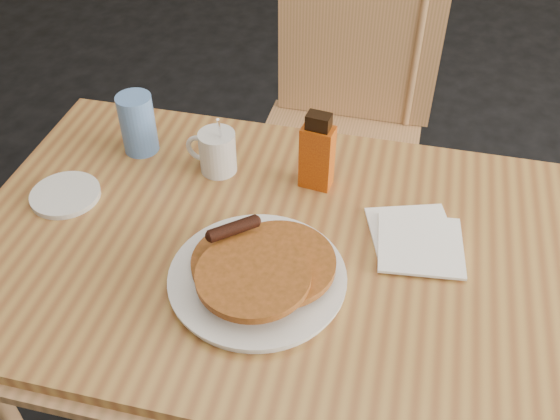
# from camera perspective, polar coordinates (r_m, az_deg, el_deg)

# --- Properties ---
(main_table) EXTENTS (1.27, 0.92, 0.75)m
(main_table) POSITION_cam_1_polar(r_m,az_deg,el_deg) (1.23, -1.54, -4.25)
(main_table) COLOR #A3763A
(main_table) RESTS_ON floor
(chair_main_far) EXTENTS (0.50, 0.50, 1.03)m
(chair_main_far) POSITION_cam_1_polar(r_m,az_deg,el_deg) (1.84, 6.05, 9.55)
(chair_main_far) COLOR tan
(chair_main_far) RESTS_ON floor
(pancake_plate) EXTENTS (0.32, 0.32, 0.09)m
(pancake_plate) POSITION_cam_1_polar(r_m,az_deg,el_deg) (1.11, -2.02, -5.73)
(pancake_plate) COLOR silver
(pancake_plate) RESTS_ON main_table
(coffee_mug) EXTENTS (0.11, 0.08, 0.15)m
(coffee_mug) POSITION_cam_1_polar(r_m,az_deg,el_deg) (1.35, -5.83, 5.38)
(coffee_mug) COLOR silver
(coffee_mug) RESTS_ON main_table
(syrup_bottle) EXTENTS (0.07, 0.05, 0.18)m
(syrup_bottle) POSITION_cam_1_polar(r_m,az_deg,el_deg) (1.28, 3.41, 5.18)
(syrup_bottle) COLOR maroon
(syrup_bottle) RESTS_ON main_table
(napkin_stack) EXTENTS (0.22, 0.23, 0.01)m
(napkin_stack) POSITION_cam_1_polar(r_m,az_deg,el_deg) (1.23, 12.35, -2.63)
(napkin_stack) COLOR white
(napkin_stack) RESTS_ON main_table
(blue_tumbler) EXTENTS (0.08, 0.08, 0.14)m
(blue_tumbler) POSITION_cam_1_polar(r_m,az_deg,el_deg) (1.42, -12.88, 7.69)
(blue_tumbler) COLOR #537EC3
(blue_tumbler) RESTS_ON main_table
(side_saucer) EXTENTS (0.15, 0.15, 0.01)m
(side_saucer) POSITION_cam_1_polar(r_m,az_deg,el_deg) (1.37, -19.03, 1.33)
(side_saucer) COLOR silver
(side_saucer) RESTS_ON main_table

